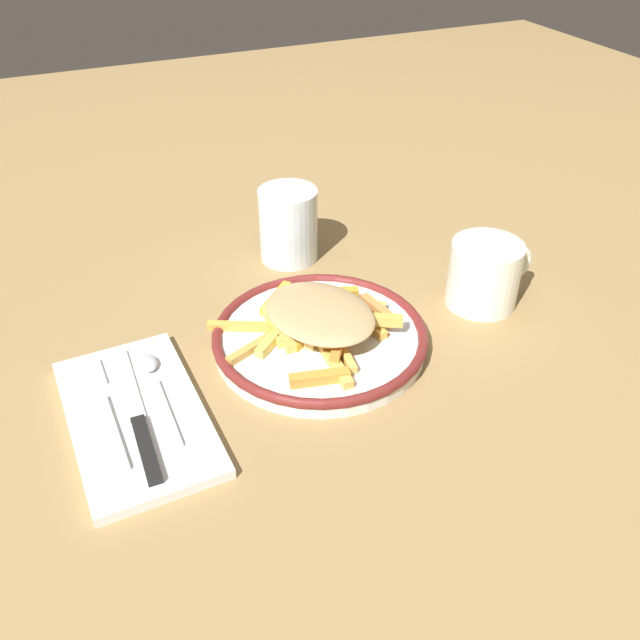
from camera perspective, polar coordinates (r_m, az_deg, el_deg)
The scene contains 9 objects.
ground_plane at distance 0.81m, azimuth -0.00°, elevation -2.17°, with size 2.60×2.60×0.00m, color olive.
plate at distance 0.80m, azimuth -0.00°, elevation -1.46°, with size 0.26×0.26×0.02m.
fries_heap at distance 0.78m, azimuth -0.04°, elevation -0.02°, with size 0.22×0.21×0.04m.
napkin at distance 0.74m, azimuth -15.19°, elevation -7.82°, with size 0.13×0.24×0.01m, color white.
fork at distance 0.74m, azimuth -17.62°, elevation -7.29°, with size 0.02×0.18×0.00m.
knife at distance 0.72m, azimuth -15.03°, elevation -8.28°, with size 0.02×0.21×0.01m.
spoon at distance 0.76m, azimuth -13.78°, elevation -5.06°, with size 0.02×0.15×0.01m.
water_glass at distance 0.96m, azimuth -2.67°, elevation 8.01°, with size 0.08×0.08×0.10m, color silver.
coffee_mug at distance 0.89m, azimuth 13.58°, elevation 3.89°, with size 0.12×0.09×0.09m.
Camera 1 is at (-0.26, -0.58, 0.50)m, focal length 38.04 mm.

